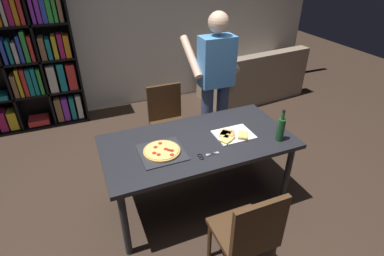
% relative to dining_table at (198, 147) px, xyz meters
% --- Properties ---
extents(ground_plane, '(12.00, 12.00, 0.00)m').
position_rel_dining_table_xyz_m(ground_plane, '(0.00, 0.00, -0.68)').
color(ground_plane, '#38281E').
extents(back_wall, '(6.40, 0.10, 2.80)m').
position_rel_dining_table_xyz_m(back_wall, '(0.00, 2.60, 0.72)').
color(back_wall, silver).
rests_on(back_wall, ground_plane).
extents(dining_table, '(1.77, 0.89, 0.75)m').
position_rel_dining_table_xyz_m(dining_table, '(0.00, 0.00, 0.00)').
color(dining_table, '#232328').
rests_on(dining_table, ground_plane).
extents(chair_near_camera, '(0.42, 0.42, 0.90)m').
position_rel_dining_table_xyz_m(chair_near_camera, '(-0.00, -0.93, -0.17)').
color(chair_near_camera, '#472D19').
rests_on(chair_near_camera, ground_plane).
extents(chair_far_side, '(0.42, 0.42, 0.90)m').
position_rel_dining_table_xyz_m(chair_far_side, '(0.00, 0.93, -0.17)').
color(chair_far_side, '#472D19').
rests_on(chair_far_side, ground_plane).
extents(couch, '(1.78, 1.02, 0.85)m').
position_rel_dining_table_xyz_m(couch, '(1.91, 1.99, -0.37)').
color(couch, gray).
rests_on(couch, ground_plane).
extents(bookshelf, '(1.40, 0.35, 1.95)m').
position_rel_dining_table_xyz_m(bookshelf, '(-1.50, 2.37, 0.26)').
color(bookshelf, black).
rests_on(bookshelf, ground_plane).
extents(person_serving_pizza, '(0.55, 0.54, 1.75)m').
position_rel_dining_table_xyz_m(person_serving_pizza, '(0.52, 0.71, 0.32)').
color(person_serving_pizza, '#38476B').
rests_on(person_serving_pizza, ground_plane).
extents(pepperoni_pizza_on_tray, '(0.38, 0.38, 0.04)m').
position_rel_dining_table_xyz_m(pepperoni_pizza_on_tray, '(-0.37, -0.06, 0.09)').
color(pepperoni_pizza_on_tray, '#2D2D33').
rests_on(pepperoni_pizza_on_tray, dining_table).
extents(pizza_slices_on_towel, '(0.37, 0.29, 0.03)m').
position_rel_dining_table_xyz_m(pizza_slices_on_towel, '(0.33, -0.06, 0.08)').
color(pizza_slices_on_towel, white).
rests_on(pizza_slices_on_towel, dining_table).
extents(wine_bottle, '(0.07, 0.07, 0.32)m').
position_rel_dining_table_xyz_m(wine_bottle, '(0.70, -0.28, 0.19)').
color(wine_bottle, '#194723').
rests_on(wine_bottle, dining_table).
extents(kitchen_scissors, '(0.19, 0.09, 0.01)m').
position_rel_dining_table_xyz_m(kitchen_scissors, '(-0.05, -0.25, 0.08)').
color(kitchen_scissors, silver).
rests_on(kitchen_scissors, dining_table).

